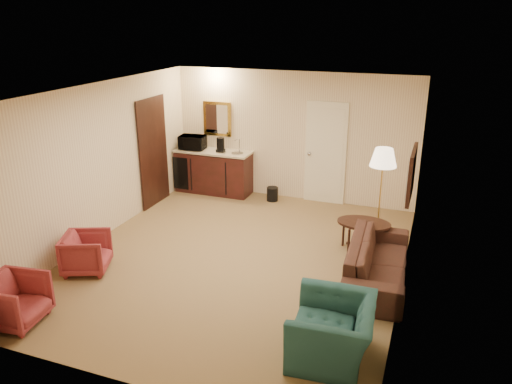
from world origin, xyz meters
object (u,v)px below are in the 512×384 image
coffee_table (363,236)px  microwave (192,141)px  teal_armchair (333,322)px  rose_chair_far (14,299)px  wetbar_cabinet (214,172)px  waste_bin (272,194)px  coffee_maker (220,145)px  floor_lamp (380,196)px  rose_chair_near (86,251)px  sofa (378,255)px

coffee_table → microwave: bearing=156.7°
teal_armchair → rose_chair_far: bearing=-83.3°
wetbar_cabinet → waste_bin: 1.39m
waste_bin → coffee_maker: 1.48m
wetbar_cabinet → floor_lamp: bearing=-20.0°
rose_chair_near → floor_lamp: (3.92, 2.53, 0.49)m
waste_bin → coffee_table: bearing=-38.2°
sofa → rose_chair_far: sofa is taller
waste_bin → microwave: (-1.81, 0.03, 0.96)m
wetbar_cabinet → microwave: 0.79m
floor_lamp → coffee_maker: 3.67m
wetbar_cabinet → coffee_table: 3.86m
coffee_maker → floor_lamp: bearing=-4.6°
teal_armchair → microwave: 6.07m
coffee_maker → teal_armchair: bearing=-37.5°
rose_chair_far → floor_lamp: floor_lamp is taller
teal_armchair → waste_bin: (-2.20, 4.48, -0.30)m
microwave → coffee_maker: bearing=-4.9°
teal_armchair → floor_lamp: size_ratio=0.62×
rose_chair_far → microwave: bearing=-5.3°
coffee_table → coffee_maker: 3.76m
wetbar_cabinet → coffee_table: (3.45, -1.72, -0.21)m
wetbar_cabinet → microwave: (-0.46, -0.04, 0.64)m
teal_armchair → coffee_maker: bearing=-147.4°
teal_armchair → coffee_maker: coffee_maker is taller
teal_armchair → coffee_maker: size_ratio=3.39×
waste_bin → rose_chair_near: bearing=-113.5°
wetbar_cabinet → waste_bin: size_ratio=5.72×
microwave → sofa: bearing=-36.2°
microwave → wetbar_cabinet: bearing=0.0°
teal_armchair → coffee_table: 2.83m
rose_chair_far → waste_bin: (1.60, 5.20, -0.20)m
rose_chair_near → coffee_maker: coffee_maker is taller
coffee_table → coffee_maker: (-3.26, 1.68, 0.82)m
wetbar_cabinet → coffee_table: size_ratio=1.91×
rose_chair_near → floor_lamp: bearing=-79.9°
rose_chair_near → rose_chair_far: 1.42m
rose_chair_near → floor_lamp: floor_lamp is taller
coffee_table → sofa: bearing=-69.1°
teal_armchair → sofa: bearing=168.4°
teal_armchair → rose_chair_near: (-3.84, 0.69, -0.12)m
microwave → coffee_maker: size_ratio=1.77×
coffee_maker → microwave: bearing=-164.2°
microwave → coffee_table: bearing=-28.1°
coffee_table → wetbar_cabinet: bearing=153.5°
coffee_table → floor_lamp: (0.18, 0.40, 0.57)m
wetbar_cabinet → floor_lamp: (3.63, -1.32, 0.36)m
rose_chair_near → coffee_table: rose_chair_near is taller
sofa → rose_chair_far: bearing=120.1°
rose_chair_far → coffee_table: size_ratio=0.80×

